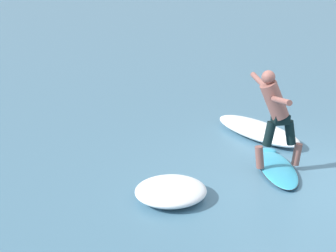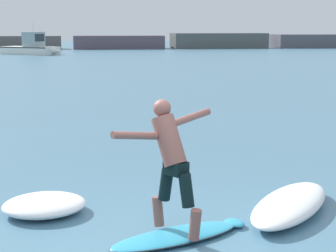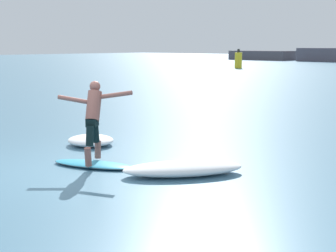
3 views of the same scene
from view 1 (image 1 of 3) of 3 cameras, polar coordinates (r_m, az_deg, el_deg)
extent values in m
plane|color=teal|center=(9.21, 14.07, -5.44)|extent=(200.00, 200.00, 0.00)
ellipsoid|color=#329EC3|center=(9.47, 11.07, -4.30)|extent=(1.84, 1.19, 0.10)
ellipsoid|color=#329EC3|center=(10.29, 10.08, -2.50)|extent=(0.35, 0.38, 0.08)
ellipsoid|color=#2D2D33|center=(9.47, 11.07, -4.30)|extent=(1.86, 1.21, 0.04)
cone|color=black|center=(8.85, 11.95, -6.65)|extent=(0.07, 0.07, 0.14)
cone|color=black|center=(9.00, 12.75, -6.31)|extent=(0.07, 0.07, 0.14)
cone|color=black|center=(8.93, 10.81, -6.36)|extent=(0.07, 0.07, 0.14)
cylinder|color=brown|center=(9.26, 9.28, -3.14)|extent=(0.20, 0.22, 0.38)
cylinder|color=black|center=(9.20, 10.25, -0.81)|extent=(0.25, 0.26, 0.42)
cylinder|color=brown|center=(9.52, 12.96, -2.81)|extent=(0.20, 0.22, 0.38)
cylinder|color=black|center=(9.34, 12.29, -0.66)|extent=(0.25, 0.26, 0.42)
cube|color=black|center=(9.20, 11.36, 0.69)|extent=(0.31, 0.33, 0.16)
cylinder|color=brown|center=(9.07, 10.76, 2.56)|extent=(0.51, 0.57, 0.66)
sphere|color=brown|center=(8.94, 10.16, 4.91)|extent=(0.22, 0.22, 0.22)
cylinder|color=brown|center=(8.60, 11.45, 2.52)|extent=(0.58, 0.43, 0.20)
cylinder|color=brown|center=(9.40, 9.27, 4.54)|extent=(0.58, 0.43, 0.19)
ellipsoid|color=white|center=(8.26, 0.29, -6.60)|extent=(1.32, 1.24, 0.25)
ellipsoid|color=white|center=(11.20, 9.07, -0.41)|extent=(2.03, 2.30, 0.26)
camera|label=2|loc=(9.14, 54.41, 4.60)|focal=60.00mm
camera|label=3|loc=(16.60, 37.10, 10.13)|focal=50.00mm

